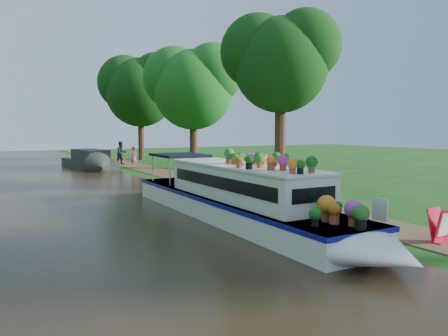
% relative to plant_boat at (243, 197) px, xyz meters
% --- Properties ---
extents(ground, '(100.00, 100.00, 0.00)m').
position_rel_plant_boat_xyz_m(ground, '(2.25, 3.29, -0.85)').
color(ground, '#133F0F').
rests_on(ground, ground).
extents(canal_water, '(10.00, 100.00, 0.02)m').
position_rel_plant_boat_xyz_m(canal_water, '(-3.75, 3.29, -0.84)').
color(canal_water, black).
rests_on(canal_water, ground).
extents(towpath, '(2.20, 100.00, 0.03)m').
position_rel_plant_boat_xyz_m(towpath, '(3.45, 3.29, -0.84)').
color(towpath, '#4A3522').
rests_on(towpath, ground).
extents(plant_boat, '(2.29, 13.52, 2.28)m').
position_rel_plant_boat_xyz_m(plant_boat, '(0.00, 0.00, 0.00)').
color(plant_boat, white).
rests_on(plant_boat, canal_water).
extents(tree_near_overhang, '(5.52, 5.28, 8.99)m').
position_rel_plant_boat_xyz_m(tree_near_overhang, '(6.04, 6.35, 5.75)').
color(tree_near_overhang, '#321C10').
rests_on(tree_near_overhang, ground).
extents(tree_near_mid, '(6.90, 6.60, 9.40)m').
position_rel_plant_boat_xyz_m(tree_near_mid, '(6.73, 18.37, 5.58)').
color(tree_near_mid, '#321C10').
rests_on(tree_near_mid, ground).
extents(tree_near_far, '(7.59, 7.26, 10.30)m').
position_rel_plant_boat_xyz_m(tree_near_far, '(6.23, 29.38, 6.20)').
color(tree_near_far, '#321C10').
rests_on(tree_near_far, ground).
extents(second_boat, '(3.08, 7.68, 1.44)m').
position_rel_plant_boat_xyz_m(second_boat, '(-0.19, 21.99, -0.27)').
color(second_boat, black).
rests_on(second_boat, canal_water).
extents(sandwich_board, '(0.58, 0.48, 0.90)m').
position_rel_plant_boat_xyz_m(sandwich_board, '(3.24, -4.73, -0.41)').
color(sandwich_board, red).
rests_on(sandwich_board, towpath).
extents(pedestrian_pink, '(0.70, 0.60, 1.63)m').
position_rel_plant_boat_xyz_m(pedestrian_pink, '(2.93, 21.01, -0.01)').
color(pedestrian_pink, '#C75296').
rests_on(pedestrian_pink, towpath).
extents(pedestrian_dark, '(1.11, 0.97, 1.94)m').
position_rel_plant_boat_xyz_m(pedestrian_dark, '(2.87, 24.28, 0.15)').
color(pedestrian_dark, black).
rests_on(pedestrian_dark, towpath).
extents(verge_plant, '(0.46, 0.43, 0.41)m').
position_rel_plant_boat_xyz_m(verge_plant, '(1.65, 8.23, -0.65)').
color(verge_plant, '#326C20').
rests_on(verge_plant, ground).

